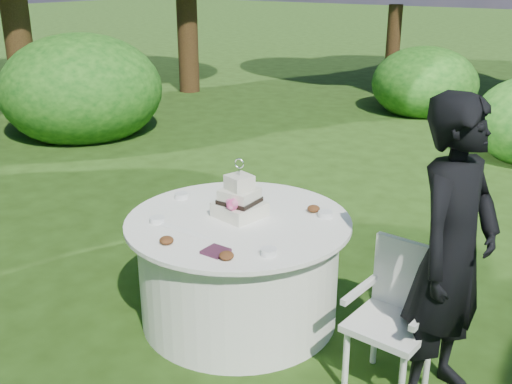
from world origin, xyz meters
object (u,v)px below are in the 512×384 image
(table, at_px, (239,268))
(cake, at_px, (239,201))
(napkins, at_px, (216,251))
(chair, at_px, (398,307))
(guest, at_px, (452,256))

(table, height_order, cake, cake)
(napkins, height_order, chair, chair)
(table, bearing_deg, guest, 0.60)
(napkins, relative_size, chair, 0.16)
(napkins, xyz_separation_m, guest, (1.26, 0.51, 0.13))
(guest, bearing_deg, table, 100.65)
(chair, bearing_deg, napkins, -155.89)
(napkins, bearing_deg, cake, 112.78)
(guest, distance_m, cake, 1.49)
(guest, xyz_separation_m, table, (-1.46, -0.02, -0.52))
(napkins, bearing_deg, table, 112.38)
(napkins, xyz_separation_m, chair, (1.00, 0.45, -0.26))
(table, relative_size, cake, 3.71)
(napkins, height_order, guest, guest)
(guest, xyz_separation_m, cake, (-1.49, 0.03, -0.02))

